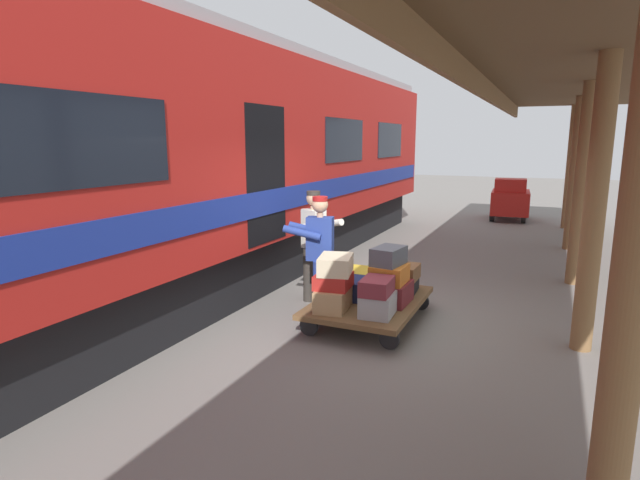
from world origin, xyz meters
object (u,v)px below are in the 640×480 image
(suitcase_red_plastic, at_px, (333,281))
(suitcase_orange_carryall, at_px, (389,274))
(suitcase_brown_leather, at_px, (403,272))
(porter_in_overalls, at_px, (319,252))
(suitcase_navy_fabric, at_px, (349,288))
(suitcase_burgundy_valise, at_px, (377,286))
(suitcase_slate_roller, at_px, (389,256))
(porter_by_door, at_px, (314,242))
(suitcase_black_hardshell, at_px, (401,286))
(baggage_tug, at_px, (510,200))
(train_car, at_px, (184,165))
(suitcase_yellow_case, at_px, (362,278))
(suitcase_tan_vintage, at_px, (333,298))
(suitcase_maroon_trunk, at_px, (390,292))
(luggage_cart, at_px, (369,303))
(suitcase_gray_aluminum, at_px, (378,304))
(suitcase_cream_canvas, at_px, (336,265))

(suitcase_red_plastic, bearing_deg, suitcase_orange_carryall, -138.30)
(suitcase_brown_leather, height_order, porter_in_overalls, porter_in_overalls)
(suitcase_navy_fabric, height_order, suitcase_burgundy_valise, suitcase_burgundy_valise)
(suitcase_slate_roller, height_order, porter_by_door, porter_by_door)
(suitcase_black_hardshell, height_order, suitcase_orange_carryall, suitcase_orange_carryall)
(baggage_tug, bearing_deg, suitcase_orange_carryall, 85.89)
(suitcase_orange_carryall, height_order, suitcase_red_plastic, suitcase_orange_carryall)
(train_car, height_order, suitcase_burgundy_valise, train_car)
(suitcase_yellow_case, height_order, porter_in_overalls, porter_in_overalls)
(suitcase_navy_fabric, distance_m, suitcase_red_plastic, 0.60)
(suitcase_tan_vintage, bearing_deg, suitcase_maroon_trunk, -137.74)
(suitcase_navy_fabric, relative_size, suitcase_tan_vintage, 0.80)
(suitcase_yellow_case, distance_m, suitcase_brown_leather, 0.63)
(suitcase_brown_leather, bearing_deg, suitcase_slate_roller, 84.95)
(luggage_cart, distance_m, suitcase_black_hardshell, 0.64)
(porter_by_door, bearing_deg, porter_in_overalls, 119.59)
(suitcase_burgundy_valise, height_order, baggage_tug, baggage_tug)
(luggage_cart, bearing_deg, suitcase_burgundy_valise, 116.91)
(suitcase_tan_vintage, distance_m, suitcase_orange_carryall, 0.82)
(suitcase_brown_leather, height_order, suitcase_slate_roller, suitcase_slate_roller)
(suitcase_navy_fabric, bearing_deg, suitcase_slate_roller, 179.82)
(suitcase_yellow_case, bearing_deg, suitcase_navy_fabric, 90.00)
(suitcase_black_hardshell, bearing_deg, suitcase_yellow_case, 0.00)
(porter_by_door, bearing_deg, suitcase_orange_carryall, 156.46)
(suitcase_brown_leather, relative_size, porter_in_overalls, 0.29)
(suitcase_yellow_case, xyz_separation_m, suitcase_red_plastic, (-0.00, 1.09, 0.24))
(suitcase_gray_aluminum, bearing_deg, luggage_cart, -61.18)
(suitcase_red_plastic, xyz_separation_m, suitcase_brown_leather, (-0.61, -1.13, -0.09))
(suitcase_tan_vintage, relative_size, suitcase_black_hardshell, 1.18)
(suitcase_navy_fabric, height_order, suitcase_orange_carryall, suitcase_orange_carryall)
(suitcase_tan_vintage, bearing_deg, suitcase_gray_aluminum, -180.00)
(suitcase_maroon_trunk, xyz_separation_m, suitcase_cream_canvas, (0.59, 0.51, 0.44))
(suitcase_tan_vintage, relative_size, suitcase_cream_canvas, 1.16)
(suitcase_orange_carryall, relative_size, suitcase_cream_canvas, 0.89)
(suitcase_black_hardshell, bearing_deg, suitcase_red_plastic, 61.30)
(suitcase_tan_vintage, bearing_deg, suitcase_black_hardshell, -118.82)
(train_car, relative_size, luggage_cart, 8.98)
(suitcase_tan_vintage, xyz_separation_m, porter_by_door, (0.79, -1.11, 0.47))
(suitcase_red_plastic, relative_size, suitcase_burgundy_valise, 0.97)
(suitcase_orange_carryall, height_order, suitcase_cream_canvas, suitcase_cream_canvas)
(suitcase_tan_vintage, xyz_separation_m, suitcase_slate_roller, (-0.56, -0.54, 0.50))
(suitcase_brown_leather, height_order, baggage_tug, baggage_tug)
(luggage_cart, relative_size, suitcase_black_hardshell, 3.68)
(suitcase_brown_leather, distance_m, suitcase_burgundy_valise, 1.15)
(suitcase_slate_roller, bearing_deg, suitcase_black_hardshell, -94.12)
(baggage_tug, bearing_deg, suitcase_tan_vintage, 83.06)
(suitcase_tan_vintage, distance_m, suitcase_gray_aluminum, 0.60)
(suitcase_orange_carryall, bearing_deg, suitcase_cream_canvas, 40.31)
(luggage_cart, xyz_separation_m, porter_in_overalls, (0.72, 0.07, 0.65))
(train_car, xyz_separation_m, suitcase_brown_leather, (-3.48, -0.42, -1.46))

